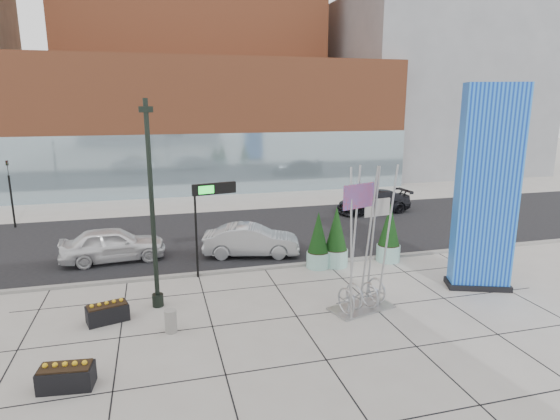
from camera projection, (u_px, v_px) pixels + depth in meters
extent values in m
plane|color=#9E9991|center=(263.00, 308.00, 17.35)|extent=(160.00, 160.00, 0.00)
cube|color=black|center=(224.00, 235.00, 26.76)|extent=(80.00, 12.00, 0.02)
cube|color=gray|center=(243.00, 270.00, 21.10)|extent=(80.00, 0.30, 0.12)
cube|color=#9C4E2D|center=(205.00, 124.00, 41.76)|extent=(34.00, 10.00, 11.00)
cube|color=#8CA5B2|center=(213.00, 164.00, 37.92)|extent=(34.00, 0.60, 5.00)
cube|color=slate|center=(425.00, 88.00, 52.00)|extent=(20.00, 18.00, 18.00)
cube|color=#0B2FB0|center=(487.00, 190.00, 18.39)|extent=(2.45, 1.66, 8.18)
cube|color=black|center=(477.00, 284.00, 19.29)|extent=(2.68, 1.89, 0.23)
cylinder|color=black|center=(152.00, 207.00, 16.65)|extent=(0.17, 0.17, 7.59)
cylinder|color=black|center=(158.00, 300.00, 17.46)|extent=(0.42, 0.42, 0.47)
cube|color=black|center=(146.00, 109.00, 15.88)|extent=(0.49, 0.24, 0.21)
cube|color=#AFB1B4|center=(361.00, 308.00, 17.29)|extent=(2.57, 1.74, 0.06)
cylinder|color=#AFB1B4|center=(347.00, 243.00, 16.30)|extent=(0.09, 0.09, 5.35)
cylinder|color=#AFB1B4|center=(354.00, 239.00, 16.76)|extent=(0.09, 0.09, 5.35)
cylinder|color=#AFB1B4|center=(368.00, 240.00, 16.62)|extent=(0.09, 0.09, 5.35)
cylinder|color=#AFB1B4|center=(376.00, 236.00, 17.04)|extent=(0.09, 0.09, 5.35)
cylinder|color=#AFB1B4|center=(389.00, 240.00, 16.66)|extent=(0.09, 0.09, 5.35)
torus|color=#AFB1B4|center=(343.00, 299.00, 16.88)|extent=(0.32, 0.96, 0.97)
torus|color=#AFB1B4|center=(354.00, 295.00, 17.22)|extent=(0.32, 0.96, 0.97)
torus|color=#AFB1B4|center=(370.00, 296.00, 17.15)|extent=(0.32, 0.96, 0.97)
torus|color=#AFB1B4|center=(380.00, 292.00, 17.49)|extent=(0.32, 0.96, 0.97)
cube|color=red|center=(357.00, 196.00, 16.25)|extent=(1.33, 0.52, 0.86)
cube|color=#AFB1B4|center=(381.00, 208.00, 16.72)|extent=(1.06, 0.22, 0.64)
cylinder|color=gray|center=(171.00, 321.00, 15.45)|extent=(0.40, 0.40, 0.78)
cylinder|color=black|center=(196.00, 232.00, 19.96)|extent=(0.10, 0.10, 4.04)
cube|color=black|center=(215.00, 189.00, 19.76)|extent=(1.92, 0.56, 0.48)
cube|color=#19D833|center=(206.00, 190.00, 19.57)|extent=(0.66, 0.15, 0.34)
cylinder|color=#9AD0C4|center=(388.00, 253.00, 22.42)|extent=(1.12, 1.12, 0.79)
cylinder|color=black|center=(389.00, 245.00, 22.33)|extent=(1.03, 1.03, 0.07)
cone|color=black|center=(390.00, 225.00, 22.11)|extent=(1.01, 1.01, 2.02)
cylinder|color=#9AD0C4|center=(336.00, 258.00, 21.74)|extent=(1.13, 1.13, 0.79)
cylinder|color=black|center=(336.00, 249.00, 21.65)|extent=(1.04, 1.04, 0.07)
cone|color=black|center=(336.00, 228.00, 21.42)|extent=(1.01, 1.01, 2.03)
cylinder|color=#9AD0C4|center=(318.00, 260.00, 21.52)|extent=(1.05, 1.05, 0.74)
cylinder|color=black|center=(318.00, 252.00, 21.44)|extent=(0.97, 0.97, 0.06)
cone|color=black|center=(318.00, 232.00, 21.23)|extent=(0.95, 0.95, 1.90)
cube|color=black|center=(108.00, 313.00, 16.23)|extent=(1.51, 1.05, 0.59)
cube|color=black|center=(107.00, 305.00, 16.16)|extent=(1.39, 0.93, 0.06)
cube|color=black|center=(66.00, 378.00, 12.44)|extent=(1.46, 0.85, 0.60)
cube|color=black|center=(65.00, 367.00, 12.37)|extent=(1.35, 0.74, 0.06)
imported|color=white|center=(113.00, 244.00, 22.31)|extent=(4.95, 2.33, 1.64)
imported|color=#AEB1B6|center=(251.00, 241.00, 23.07)|extent=(4.94, 2.68, 1.55)
imported|color=black|center=(373.00, 202.00, 32.09)|extent=(5.35, 2.49, 1.51)
cylinder|color=black|center=(12.00, 202.00, 28.06)|extent=(0.12, 0.12, 3.20)
imported|color=black|center=(8.00, 168.00, 27.60)|extent=(0.15, 0.18, 0.90)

